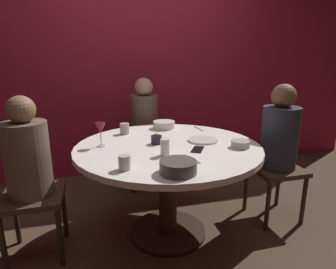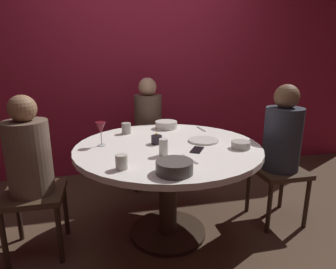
# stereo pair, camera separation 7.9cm
# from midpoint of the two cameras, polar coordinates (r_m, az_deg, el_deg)

# --- Properties ---
(ground_plane) EXTENTS (8.00, 8.00, 0.00)m
(ground_plane) POSITION_cam_midpoint_polar(r_m,az_deg,el_deg) (2.43, -0.99, -19.07)
(ground_plane) COLOR #4C3828
(back_wall) EXTENTS (6.00, 0.10, 2.60)m
(back_wall) POSITION_cam_midpoint_polar(r_m,az_deg,el_deg) (3.42, -7.12, 13.94)
(back_wall) COLOR maroon
(back_wall) RESTS_ON ground
(dining_table) EXTENTS (1.36, 1.36, 0.74)m
(dining_table) POSITION_cam_midpoint_polar(r_m,az_deg,el_deg) (2.15, -1.06, -5.89)
(dining_table) COLOR white
(dining_table) RESTS_ON ground
(seated_diner_left) EXTENTS (0.40, 0.40, 1.14)m
(seated_diner_left) POSITION_cam_midpoint_polar(r_m,az_deg,el_deg) (2.11, -27.24, -4.90)
(seated_diner_left) COLOR #3F2D1E
(seated_diner_left) RESTS_ON ground
(seated_diner_back) EXTENTS (0.40, 0.40, 1.17)m
(seated_diner_back) POSITION_cam_midpoint_polar(r_m,az_deg,el_deg) (3.01, -5.47, 2.69)
(seated_diner_back) COLOR #3F2D1E
(seated_diner_back) RESTS_ON ground
(seated_diner_right) EXTENTS (0.40, 0.40, 1.17)m
(seated_diner_right) POSITION_cam_midpoint_polar(r_m,az_deg,el_deg) (2.51, 20.56, -0.77)
(seated_diner_right) COLOR #3F2D1E
(seated_diner_right) RESTS_ON ground
(candle_holder) EXTENTS (0.08, 0.08, 0.09)m
(candle_holder) POSITION_cam_midpoint_polar(r_m,az_deg,el_deg) (2.13, -3.40, -1.04)
(candle_holder) COLOR black
(candle_holder) RESTS_ON dining_table
(wine_glass) EXTENTS (0.08, 0.08, 0.18)m
(wine_glass) POSITION_cam_midpoint_polar(r_m,az_deg,el_deg) (2.10, -14.46, 1.03)
(wine_glass) COLOR silver
(wine_glass) RESTS_ON dining_table
(dinner_plate) EXTENTS (0.23, 0.23, 0.01)m
(dinner_plate) POSITION_cam_midpoint_polar(r_m,az_deg,el_deg) (2.21, 5.99, -1.12)
(dinner_plate) COLOR silver
(dinner_plate) RESTS_ON dining_table
(cell_phone) EXTENTS (0.13, 0.16, 0.01)m
(cell_phone) POSITION_cam_midpoint_polar(r_m,az_deg,el_deg) (2.00, 4.83, -2.99)
(cell_phone) COLOR black
(cell_phone) RESTS_ON dining_table
(bowl_serving_large) EXTENTS (0.13, 0.13, 0.05)m
(bowl_serving_large) POSITION_cam_midpoint_polar(r_m,az_deg,el_deg) (2.10, 13.26, -1.87)
(bowl_serving_large) COLOR #B2ADA3
(bowl_serving_large) RESTS_ON dining_table
(bowl_salad_center) EXTENTS (0.20, 0.20, 0.07)m
(bowl_salad_center) POSITION_cam_midpoint_polar(r_m,az_deg,el_deg) (2.59, -1.69, 1.95)
(bowl_salad_center) COLOR silver
(bowl_salad_center) RESTS_ON dining_table
(bowl_small_white) EXTENTS (0.21, 0.21, 0.07)m
(bowl_small_white) POSITION_cam_midpoint_polar(r_m,az_deg,el_deg) (1.59, 0.62, -6.53)
(bowl_small_white) COLOR #4C4742
(bowl_small_white) RESTS_ON dining_table
(cup_near_candle) EXTENTS (0.07, 0.07, 0.09)m
(cup_near_candle) POSITION_cam_midpoint_polar(r_m,az_deg,el_deg) (1.66, -10.06, -5.56)
(cup_near_candle) COLOR beige
(cup_near_candle) RESTS_ON dining_table
(cup_by_left_diner) EXTENTS (0.08, 0.08, 0.09)m
(cup_by_left_diner) POSITION_cam_midpoint_polar(r_m,az_deg,el_deg) (2.43, -9.62, 1.16)
(cup_by_left_diner) COLOR #B2ADA3
(cup_by_left_diner) RESTS_ON dining_table
(cup_by_right_diner) EXTENTS (0.06, 0.06, 0.11)m
(cup_by_right_diner) POSITION_cam_midpoint_polar(r_m,az_deg,el_deg) (1.87, -1.83, -2.57)
(cup_by_right_diner) COLOR silver
(cup_by_right_diner) RESTS_ON dining_table
(fork_near_plate) EXTENTS (0.03, 0.18, 0.01)m
(fork_near_plate) POSITION_cam_midpoint_polar(r_m,az_deg,el_deg) (2.58, 5.32, 1.19)
(fork_near_plate) COLOR #B7B7BC
(fork_near_plate) RESTS_ON dining_table
(knife_near_plate) EXTENTS (0.06, 0.18, 0.01)m
(knife_near_plate) POSITION_cam_midpoint_polar(r_m,az_deg,el_deg) (1.82, 3.50, -4.87)
(knife_near_plate) COLOR #B7B7BC
(knife_near_plate) RESTS_ON dining_table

